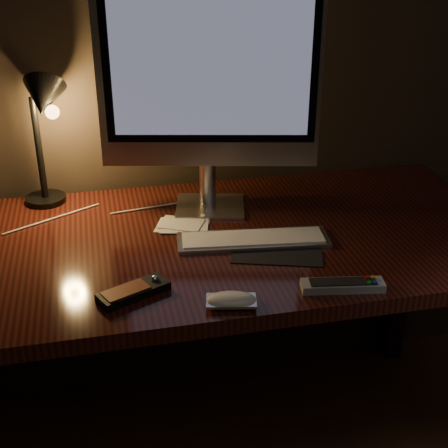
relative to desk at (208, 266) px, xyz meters
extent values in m
cube|color=#3A120D|center=(0.00, -0.07, 0.11)|extent=(1.60, 0.75, 0.04)
cube|color=black|center=(0.75, 0.25, -0.27)|extent=(0.06, 0.06, 0.71)
cube|color=black|center=(0.00, 0.27, -0.17)|extent=(1.48, 0.02, 0.51)
cube|color=silver|center=(0.03, 0.11, 0.13)|extent=(0.22, 0.21, 0.01)
cylinder|color=silver|center=(0.03, 0.14, 0.20)|extent=(0.06, 0.06, 0.13)
cube|color=silver|center=(0.03, 0.10, 0.50)|extent=(0.58, 0.16, 0.48)
cube|color=black|center=(0.03, 0.08, 0.54)|extent=(0.54, 0.12, 0.40)
cube|color=#8188B0|center=(0.03, 0.08, 0.54)|extent=(0.50, 0.11, 0.36)
cube|color=silver|center=(0.10, -0.12, 0.14)|extent=(0.40, 0.15, 0.01)
cube|color=black|center=(0.15, -0.17, 0.13)|extent=(0.26, 0.24, 0.00)
ellipsoid|color=white|center=(-0.02, -0.40, 0.14)|extent=(0.12, 0.08, 0.02)
cube|color=black|center=(-0.23, -0.31, 0.14)|extent=(0.17, 0.12, 0.02)
cube|color=maroon|center=(-0.23, -0.31, 0.15)|extent=(0.11, 0.09, 0.00)
sphere|color=silver|center=(-0.23, -0.31, 0.15)|extent=(0.02, 0.02, 0.02)
cube|color=#96989B|center=(0.23, -0.38, 0.14)|extent=(0.19, 0.08, 0.02)
cube|color=black|center=(0.23, -0.38, 0.15)|extent=(0.15, 0.06, 0.00)
cylinder|color=red|center=(0.23, -0.38, 0.15)|extent=(0.01, 0.01, 0.00)
cylinder|color=#0C8C19|center=(0.23, -0.38, 0.15)|extent=(0.01, 0.01, 0.00)
cylinder|color=gold|center=(0.23, -0.38, 0.15)|extent=(0.01, 0.01, 0.00)
cylinder|color=#1433BF|center=(0.23, -0.38, 0.15)|extent=(0.01, 0.01, 0.00)
cube|color=white|center=(-0.07, 0.00, 0.13)|extent=(0.16, 0.13, 0.01)
cylinder|color=black|center=(-0.43, 0.25, 0.14)|extent=(0.14, 0.14, 0.02)
cylinder|color=black|center=(-0.43, 0.25, 0.29)|extent=(0.02, 0.02, 0.29)
cone|color=black|center=(-0.40, 0.21, 0.44)|extent=(0.15, 0.17, 0.15)
sphere|color=#FFB266|center=(-0.38, 0.19, 0.41)|extent=(0.04, 0.04, 0.04)
cylinder|color=white|center=(-0.26, 0.12, 0.13)|extent=(0.54, 0.17, 0.00)
camera|label=1|loc=(-0.28, -1.49, 0.87)|focal=50.00mm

